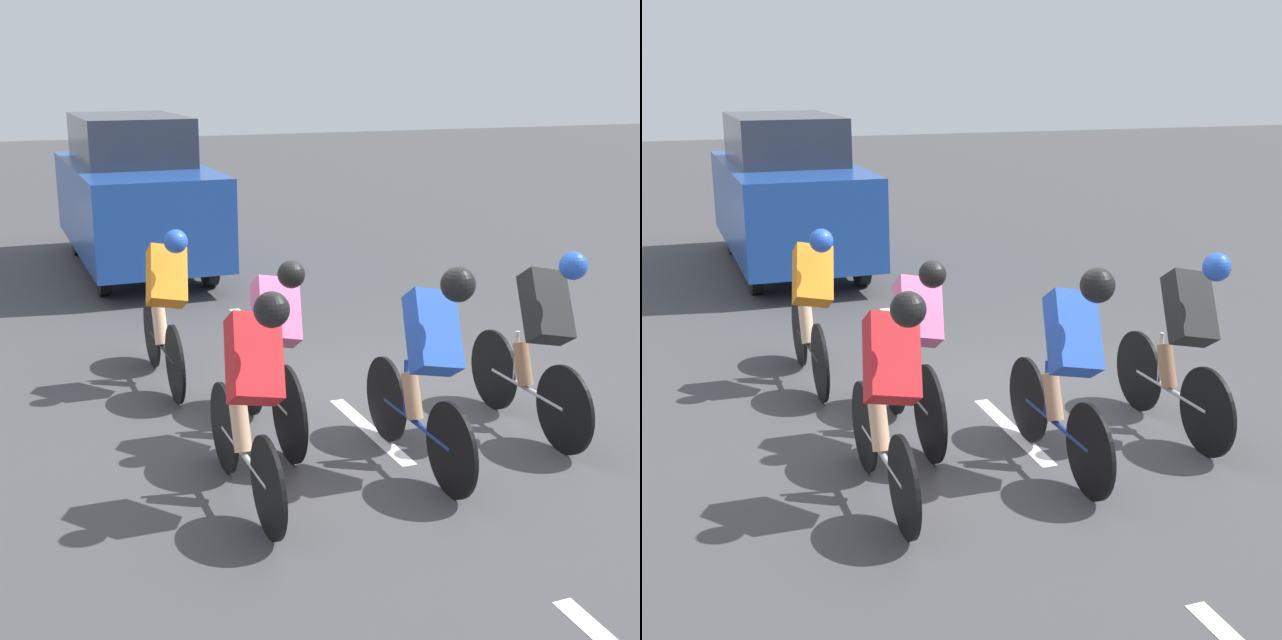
% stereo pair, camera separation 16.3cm
% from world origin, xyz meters
% --- Properties ---
extents(ground_plane, '(60.00, 60.00, 0.00)m').
position_xyz_m(ground_plane, '(0.00, 0.00, 0.00)').
color(ground_plane, '#424244').
extents(lane_stripe_mid, '(0.12, 1.40, 0.01)m').
position_xyz_m(lane_stripe_mid, '(0.00, 0.36, 0.00)').
color(lane_stripe_mid, white).
rests_on(lane_stripe_mid, ground).
extents(lane_stripe_far, '(0.12, 1.40, 0.01)m').
position_xyz_m(lane_stripe_far, '(0.00, -2.84, 0.00)').
color(lane_stripe_far, white).
rests_on(lane_stripe_far, ground).
extents(cyclist_red, '(0.42, 1.65, 1.49)m').
position_xyz_m(cyclist_red, '(1.22, 1.22, 0.79)').
color(cyclist_red, black).
rests_on(cyclist_red, ground).
extents(cyclist_black, '(0.42, 1.64, 1.48)m').
position_xyz_m(cyclist_black, '(-1.20, 0.84, 0.77)').
color(cyclist_black, black).
rests_on(cyclist_black, ground).
extents(cyclist_blue, '(0.42, 1.66, 1.52)m').
position_xyz_m(cyclist_blue, '(-0.08, 1.15, 0.81)').
color(cyclist_blue, black).
rests_on(cyclist_blue, ground).
extents(cyclist_pink, '(0.41, 1.72, 1.45)m').
position_xyz_m(cyclist_pink, '(0.75, 0.22, 0.74)').
color(cyclist_pink, black).
rests_on(cyclist_pink, ground).
extents(cyclist_orange, '(0.41, 1.70, 1.46)m').
position_xyz_m(cyclist_orange, '(1.26, -1.24, 0.75)').
color(cyclist_orange, black).
rests_on(cyclist_orange, ground).
extents(support_car, '(1.70, 4.33, 2.12)m').
position_xyz_m(support_car, '(0.66, -6.16, 1.06)').
color(support_car, black).
rests_on(support_car, ground).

